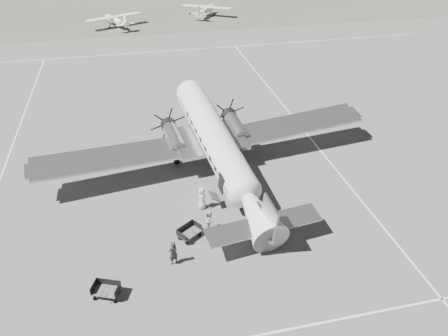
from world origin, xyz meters
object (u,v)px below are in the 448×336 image
dc3_airliner (219,148)px  light_plane_left (116,21)px  baggage_cart_near (189,232)px  light_plane_right (206,11)px  baggage_cart_far (106,291)px  ground_crew (173,253)px  passenger (202,198)px  ramp_agent (210,220)px

dc3_airliner → light_plane_left: dc3_airliner is taller
baggage_cart_near → dc3_airliner: bearing=28.0°
light_plane_right → baggage_cart_far: light_plane_right is taller
baggage_cart_near → ground_crew: bearing=-156.7°
passenger → dc3_airliner: bearing=-23.2°
baggage_cart_near → passenger: size_ratio=0.91×
baggage_cart_far → light_plane_left: bearing=110.7°
baggage_cart_near → baggage_cart_far: size_ratio=1.01×
dc3_airliner → light_plane_right: 58.84m
baggage_cart_far → passenger: size_ratio=0.90×
dc3_airliner → ground_crew: (-5.33, -9.80, -2.04)m
baggage_cart_near → baggage_cart_far: 7.38m
dc3_airliner → light_plane_right: dc3_airliner is taller
light_plane_right → ground_crew: (-15.20, -67.78, -0.13)m
light_plane_right → ground_crew: size_ratio=5.47×
baggage_cart_near → ramp_agent: ramp_agent is taller
light_plane_right → baggage_cart_near: size_ratio=5.97×
dc3_airliner → baggage_cart_near: dc3_airliner is taller
dc3_airliner → ground_crew: 11.35m
ground_crew → dc3_airliner: bearing=-146.4°
dc3_airliner → passenger: bearing=-127.1°
ramp_agent → ground_crew: bearing=166.1°
light_plane_right → ramp_agent: size_ratio=5.95×
dc3_airliner → passenger: dc3_airliner is taller
light_plane_left → baggage_cart_near: (4.24, -60.94, -0.62)m
dc3_airliner → ramp_agent: (-2.16, -6.86, -2.12)m
dc3_airliner → ramp_agent: dc3_airliner is taller
light_plane_left → light_plane_right: 18.51m
light_plane_left → ramp_agent: bearing=-109.0°
baggage_cart_far → ramp_agent: bearing=54.8°
light_plane_right → baggage_cart_near: light_plane_right is taller
baggage_cart_far → ground_crew: ground_crew is taller
baggage_cart_far → dc3_airliner: bearing=72.3°
ground_crew → passenger: passenger is taller
dc3_airliner → ground_crew: size_ratio=16.37×
light_plane_right → baggage_cart_near: 66.86m
baggage_cart_far → passenger: bearing=67.7°
dc3_airliner → baggage_cart_near: bearing=-125.3°
light_plane_right → baggage_cart_far: (-19.71, -69.74, -0.60)m
light_plane_left → baggage_cart_far: 65.28m
baggage_cart_near → ramp_agent: (1.70, 0.60, 0.39)m
dc3_airliner → baggage_cart_near: 8.76m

